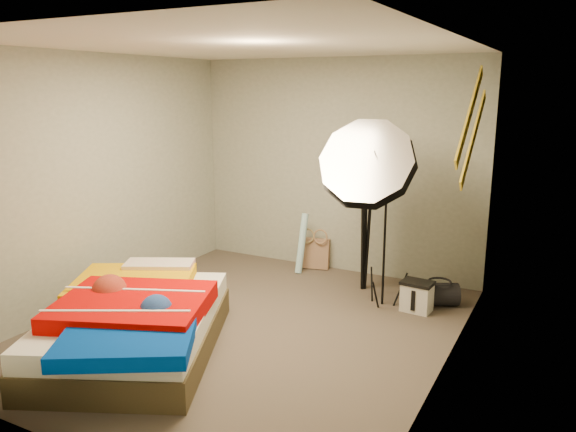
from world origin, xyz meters
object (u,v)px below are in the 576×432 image
Objects in this scene: wrapping_roll at (302,243)px; bed at (135,322)px; tote_bag at (314,253)px; duffel_bag at (439,294)px; camera_tripod at (365,219)px; photo_umbrella at (368,167)px; camera_case at (417,297)px.

wrapping_roll is 0.32× the size of bed.
tote_bag is 1.72m from duffel_bag.
bed is 1.59× the size of camera_tripod.
duffel_bag is (1.64, -0.52, -0.07)m from tote_bag.
photo_umbrella reaches higher than duffel_bag.
camera_tripod is (-0.85, 0.10, 0.67)m from duffel_bag.
wrapping_roll reaches higher than camera_case.
bed is at bearing -125.78° from photo_umbrella.
tote_bag is 0.17× the size of bed.
duffel_bag is at bearing -29.80° from tote_bag.
camera_tripod reaches higher than wrapping_roll.
bed is (-2.00, -2.21, 0.15)m from duffel_bag.
camera_case is (1.54, -0.55, -0.21)m from wrapping_roll.
wrapping_roll is at bearing 142.96° from duffel_bag.
photo_umbrella is at bearing -162.22° from camera_case.
camera_case reaches higher than duffel_bag.
bed is at bearing -116.41° from camera_tripod.
tote_bag is 0.52× the size of wrapping_roll.
tote_bag is at bearing 157.30° from camera_case.
duffel_bag is 0.18× the size of bed.
camera_case is 0.13× the size of bed.
duffel_bag is at bearing 62.35° from camera_case.
wrapping_roll is at bearing 165.07° from camera_case.
bed reaches higher than camera_case.
photo_umbrella is at bearing -178.05° from duffel_bag.
camera_tripod is (-0.69, 0.35, 0.65)m from camera_case.
tote_bag is 1.67m from camera_case.
camera_tripod is at bearing 63.59° from bed.
wrapping_roll is 1.65m from camera_case.
wrapping_roll is 0.52× the size of camera_tripod.
duffel_bag is 0.19× the size of photo_umbrella.
duffel_bag is (1.70, -0.30, -0.24)m from wrapping_roll.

